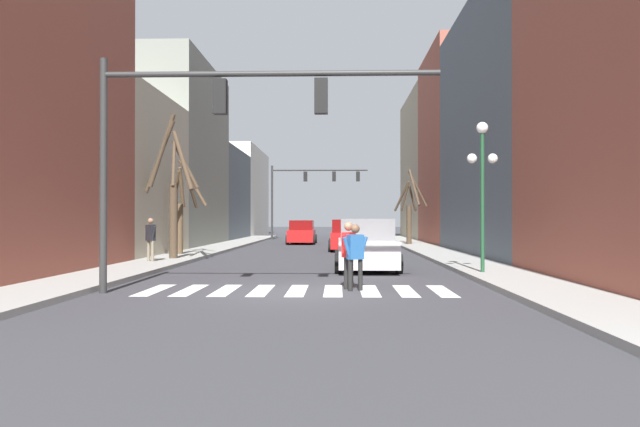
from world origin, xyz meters
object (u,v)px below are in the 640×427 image
(street_tree_left_mid, at_px, (182,207))
(traffic_signal_near, at_px, (208,119))
(traffic_signal_far, at_px, (308,184))
(street_lamp_right_corner, at_px, (482,166))
(car_driving_away_lane, at_px, (366,246))
(pedestrian_near_right_corner, at_px, (349,249))
(street_tree_left_near, at_px, (172,189))
(car_parked_left_far, at_px, (302,233))
(car_at_intersection, at_px, (348,236))
(street_tree_right_near, at_px, (410,210))
(pedestrian_crossing_street, at_px, (355,251))
(pedestrian_waiting_at_curb, at_px, (151,236))

(street_tree_left_mid, bearing_deg, traffic_signal_near, -73.58)
(traffic_signal_far, xyz_separation_m, street_lamp_right_corner, (7.05, -34.07, -1.37))
(traffic_signal_far, relative_size, car_driving_away_lane, 1.82)
(traffic_signal_far, height_order, car_driving_away_lane, traffic_signal_far)
(car_driving_away_lane, relative_size, pedestrian_near_right_corner, 2.66)
(car_driving_away_lane, xyz_separation_m, street_tree_left_near, (-7.88, 3.92, 2.20))
(car_parked_left_far, xyz_separation_m, street_tree_left_near, (-4.31, -18.67, 2.25))
(car_at_intersection, bearing_deg, traffic_signal_near, 169.60)
(traffic_signal_near, bearing_deg, car_driving_away_lane, 59.02)
(traffic_signal_near, height_order, traffic_signal_far, traffic_signal_far)
(street_lamp_right_corner, bearing_deg, street_tree_left_near, 151.02)
(car_parked_left_far, relative_size, street_tree_right_near, 1.00)
(traffic_signal_far, relative_size, street_tree_left_mid, 1.72)
(pedestrian_crossing_street, bearing_deg, car_parked_left_far, 68.88)
(traffic_signal_near, relative_size, car_at_intersection, 1.80)
(street_tree_left_mid, bearing_deg, street_tree_left_near, -82.64)
(pedestrian_waiting_at_curb, xyz_separation_m, pedestrian_near_right_corner, (7.53, -7.85, -0.13))
(street_lamp_right_corner, distance_m, car_driving_away_lane, 4.94)
(traffic_signal_far, distance_m, street_tree_left_near, 28.17)
(street_tree_right_near, distance_m, street_tree_left_near, 18.84)
(car_driving_away_lane, height_order, pedestrian_near_right_corner, car_driving_away_lane)
(traffic_signal_far, bearing_deg, car_at_intersection, -80.45)
(car_at_intersection, distance_m, street_tree_right_near, 7.16)
(car_parked_left_far, distance_m, pedestrian_crossing_street, 28.97)
(street_tree_right_near, bearing_deg, street_tree_left_near, -127.84)
(car_at_intersection, relative_size, pedestrian_waiting_at_curb, 2.73)
(pedestrian_waiting_at_curb, bearing_deg, street_tree_left_near, -59.19)
(traffic_signal_far, xyz_separation_m, street_tree_right_near, (7.24, -12.91, -2.42))
(car_at_intersection, relative_size, car_driving_away_lane, 1.00)
(traffic_signal_near, distance_m, car_parked_left_far, 29.67)
(street_tree_left_near, bearing_deg, pedestrian_crossing_street, -54.17)
(pedestrian_crossing_street, bearing_deg, pedestrian_waiting_at_curb, 105.62)
(pedestrian_crossing_street, bearing_deg, traffic_signal_far, 67.46)
(traffic_signal_far, height_order, street_tree_left_mid, traffic_signal_far)
(traffic_signal_near, bearing_deg, traffic_signal_far, 89.18)
(street_lamp_right_corner, xyz_separation_m, car_driving_away_lane, (-3.48, 2.38, -2.59))
(pedestrian_waiting_at_curb, distance_m, street_tree_left_near, 2.65)
(street_tree_right_near, bearing_deg, pedestrian_waiting_at_curb, -125.53)
(pedestrian_crossing_street, bearing_deg, traffic_signal_near, 163.32)
(traffic_signal_far, bearing_deg, street_tree_right_near, -60.71)
(pedestrian_crossing_street, xyz_separation_m, pedestrian_near_right_corner, (-0.16, 0.48, 0.03))
(car_parked_left_far, bearing_deg, pedestrian_crossing_street, 5.96)
(car_driving_away_lane, height_order, street_tree_left_mid, street_tree_left_mid)
(pedestrian_waiting_at_curb, xyz_separation_m, street_tree_right_near, (11.91, 16.68, 1.23))
(car_parked_left_far, relative_size, street_tree_left_mid, 1.01)
(street_lamp_right_corner, bearing_deg, traffic_signal_far, 101.70)
(pedestrian_waiting_at_curb, bearing_deg, street_tree_left_mid, -46.98)
(pedestrian_near_right_corner, bearing_deg, traffic_signal_near, -45.89)
(car_parked_left_far, distance_m, pedestrian_waiting_at_curb, 21.01)
(street_lamp_right_corner, height_order, pedestrian_near_right_corner, street_lamp_right_corner)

